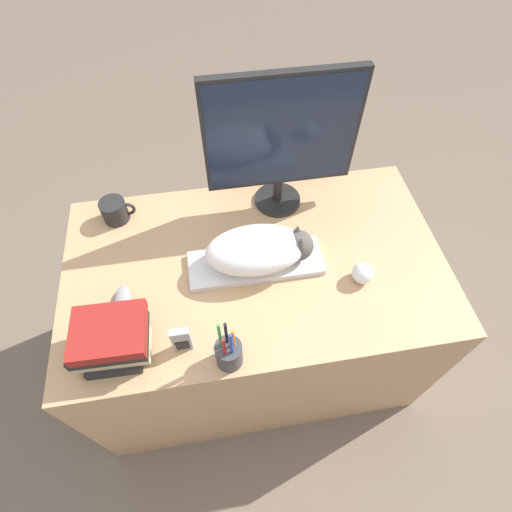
% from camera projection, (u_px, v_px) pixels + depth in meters
% --- Properties ---
extents(ground_plane, '(12.00, 12.00, 0.00)m').
position_uv_depth(ground_plane, '(269.00, 430.00, 1.79)').
color(ground_plane, '#6B5B4C').
extents(desk, '(1.33, 0.78, 0.76)m').
position_uv_depth(desk, '(255.00, 313.00, 1.70)').
color(desk, tan).
rests_on(desk, ground_plane).
extents(keyboard, '(0.46, 0.16, 0.02)m').
position_uv_depth(keyboard, '(256.00, 263.00, 1.38)').
color(keyboard, silver).
rests_on(keyboard, desk).
extents(cat, '(0.36, 0.19, 0.13)m').
position_uv_depth(cat, '(262.00, 249.00, 1.32)').
color(cat, white).
rests_on(cat, keyboard).
extents(monitor, '(0.52, 0.18, 0.53)m').
position_uv_depth(monitor, '(281.00, 138.00, 1.32)').
color(monitor, black).
rests_on(monitor, desk).
extents(computer_mouse, '(0.05, 0.11, 0.03)m').
position_uv_depth(computer_mouse, '(123.00, 300.00, 1.29)').
color(computer_mouse, gray).
rests_on(computer_mouse, desk).
extents(coffee_mug, '(0.12, 0.09, 0.09)m').
position_uv_depth(coffee_mug, '(115.00, 211.00, 1.48)').
color(coffee_mug, black).
rests_on(coffee_mug, desk).
extents(pen_cup, '(0.08, 0.08, 0.23)m').
position_uv_depth(pen_cup, '(229.00, 353.00, 1.14)').
color(pen_cup, '#38383D').
rests_on(pen_cup, desk).
extents(baseball, '(0.07, 0.07, 0.07)m').
position_uv_depth(baseball, '(363.00, 273.00, 1.32)').
color(baseball, silver).
rests_on(baseball, desk).
extents(phone, '(0.06, 0.02, 0.11)m').
position_uv_depth(phone, '(181.00, 340.00, 1.17)').
color(phone, '#99999E').
rests_on(phone, desk).
extents(book_stack, '(0.23, 0.18, 0.14)m').
position_uv_depth(book_stack, '(111.00, 340.00, 1.15)').
color(book_stack, black).
rests_on(book_stack, desk).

